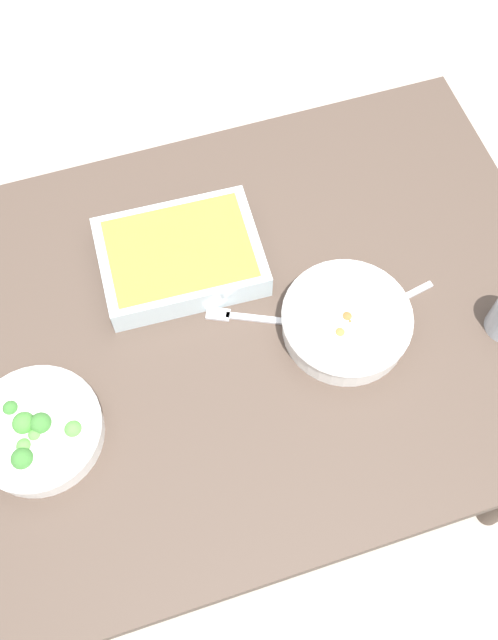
{
  "coord_description": "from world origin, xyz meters",
  "views": [
    {
      "loc": [
        0.18,
        0.56,
        1.93
      ],
      "look_at": [
        0.0,
        0.0,
        0.74
      ],
      "focal_mm": 40.13,
      "sensor_mm": 36.0,
      "label": 1
    }
  ],
  "objects_px": {
    "stew_bowl": "(346,321)",
    "fork_on_table": "(246,317)",
    "broccoli_bowl": "(37,431)",
    "spoon_by_broccoli": "(63,419)",
    "baking_dish": "(180,256)",
    "spoon_by_stew": "(382,309)"
  },
  "relations": [
    {
      "from": "broccoli_bowl",
      "to": "baking_dish",
      "type": "bearing_deg",
      "value": -141.21
    },
    {
      "from": "broccoli_bowl",
      "to": "spoon_by_stew",
      "type": "xyz_separation_m",
      "value": [
        -0.65,
        -0.05,
        -0.03
      ]
    },
    {
      "from": "broccoli_bowl",
      "to": "baking_dish",
      "type": "relative_size",
      "value": 0.72
    },
    {
      "from": "broccoli_bowl",
      "to": "fork_on_table",
      "type": "bearing_deg",
      "value": -164.7
    },
    {
      "from": "spoon_by_broccoli",
      "to": "broccoli_bowl",
      "type": "bearing_deg",
      "value": 22.33
    },
    {
      "from": "broccoli_bowl",
      "to": "spoon_by_stew",
      "type": "distance_m",
      "value": 0.65
    },
    {
      "from": "stew_bowl",
      "to": "fork_on_table",
      "type": "height_order",
      "value": "stew_bowl"
    },
    {
      "from": "fork_on_table",
      "to": "baking_dish",
      "type": "bearing_deg",
      "value": -60.34
    },
    {
      "from": "spoon_by_stew",
      "to": "fork_on_table",
      "type": "bearing_deg",
      "value": -13.76
    },
    {
      "from": "broccoli_bowl",
      "to": "baking_dish",
      "type": "xyz_separation_m",
      "value": [
        -0.32,
        -0.26,
        0.0
      ]
    },
    {
      "from": "fork_on_table",
      "to": "spoon_by_broccoli",
      "type": "bearing_deg",
      "value": 14.48
    },
    {
      "from": "stew_bowl",
      "to": "spoon_by_broccoli",
      "type": "relative_size",
      "value": 1.4
    },
    {
      "from": "stew_bowl",
      "to": "spoon_by_stew",
      "type": "xyz_separation_m",
      "value": [
        -0.08,
        -0.02,
        -0.03
      ]
    },
    {
      "from": "spoon_by_stew",
      "to": "broccoli_bowl",
      "type": "bearing_deg",
      "value": 4.37
    },
    {
      "from": "baking_dish",
      "to": "fork_on_table",
      "type": "xyz_separation_m",
      "value": [
        -0.08,
        0.15,
        -0.03
      ]
    },
    {
      "from": "broccoli_bowl",
      "to": "spoon_by_broccoli",
      "type": "distance_m",
      "value": 0.05
    },
    {
      "from": "broccoli_bowl",
      "to": "spoon_by_stew",
      "type": "bearing_deg",
      "value": -175.63
    },
    {
      "from": "broccoli_bowl",
      "to": "fork_on_table",
      "type": "xyz_separation_m",
      "value": [
        -0.4,
        -0.11,
        -0.03
      ]
    },
    {
      "from": "stew_bowl",
      "to": "spoon_by_stew",
      "type": "distance_m",
      "value": 0.09
    },
    {
      "from": "stew_bowl",
      "to": "fork_on_table",
      "type": "relative_size",
      "value": 1.41
    },
    {
      "from": "baking_dish",
      "to": "spoon_by_stew",
      "type": "bearing_deg",
      "value": 147.93
    },
    {
      "from": "stew_bowl",
      "to": "fork_on_table",
      "type": "xyz_separation_m",
      "value": [
        0.17,
        -0.08,
        -0.03
      ]
    }
  ]
}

